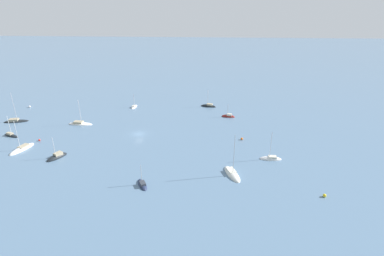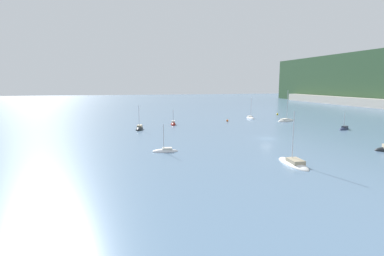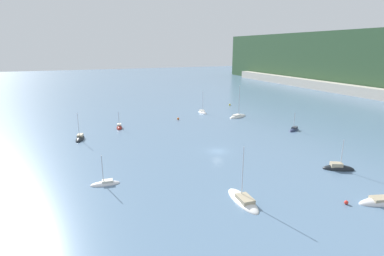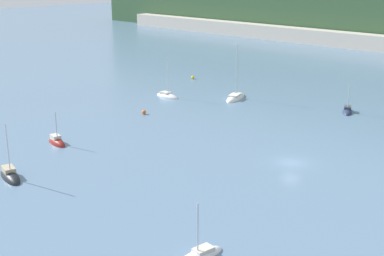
# 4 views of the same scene
# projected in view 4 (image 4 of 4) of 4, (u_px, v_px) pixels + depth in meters

# --- Properties ---
(ground_plane) EXTENTS (600.00, 600.00, 0.00)m
(ground_plane) POSITION_uv_depth(u_px,v_px,m) (291.00, 163.00, 74.90)
(ground_plane) COLOR slate
(sailboat_0) EXTENTS (5.35, 8.72, 12.37)m
(sailboat_0) POSITION_uv_depth(u_px,v_px,m) (235.00, 98.00, 111.22)
(sailboat_0) COLOR white
(sailboat_0) RESTS_ON ground_plane
(sailboat_1) EXTENTS (5.31, 2.53, 6.02)m
(sailboat_1) POSITION_uv_depth(u_px,v_px,m) (57.00, 143.00, 83.01)
(sailboat_1) COLOR maroon
(sailboat_1) RESTS_ON ground_plane
(sailboat_2) EXTENTS (6.81, 3.41, 8.33)m
(sailboat_2) POSITION_uv_depth(u_px,v_px,m) (10.00, 177.00, 69.62)
(sailboat_2) COLOR black
(sailboat_2) RESTS_ON ground_plane
(sailboat_9) EXTENTS (2.37, 5.52, 6.31)m
(sailboat_9) POSITION_uv_depth(u_px,v_px,m) (200.00, 256.00, 50.61)
(sailboat_9) COLOR silver
(sailboat_9) RESTS_ON ground_plane
(sailboat_10) EXTENTS (4.10, 5.68, 6.18)m
(sailboat_10) POSITION_uv_depth(u_px,v_px,m) (347.00, 112.00, 100.80)
(sailboat_10) COLOR #232D4C
(sailboat_10) RESTS_ON ground_plane
(sailboat_11) EXTENTS (6.20, 2.25, 9.13)m
(sailboat_11) POSITION_uv_depth(u_px,v_px,m) (167.00, 96.00, 112.75)
(sailboat_11) COLOR silver
(sailboat_11) RESTS_ON ground_plane
(mooring_buoy_1) EXTENTS (0.78, 0.78, 0.78)m
(mooring_buoy_1) POSITION_uv_depth(u_px,v_px,m) (193.00, 77.00, 130.59)
(mooring_buoy_1) COLOR yellow
(mooring_buoy_1) RESTS_ON ground_plane
(mooring_buoy_2) EXTENTS (0.78, 0.78, 0.78)m
(mooring_buoy_2) POSITION_uv_depth(u_px,v_px,m) (144.00, 112.00, 99.43)
(mooring_buoy_2) COLOR orange
(mooring_buoy_2) RESTS_ON ground_plane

